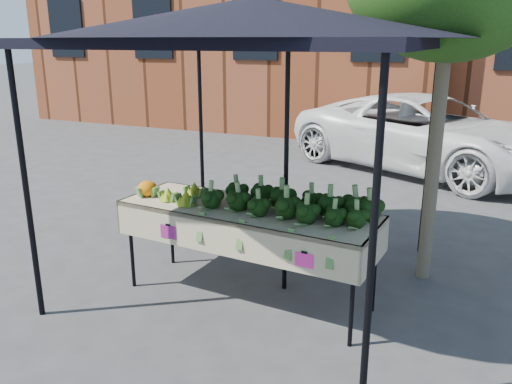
{
  "coord_description": "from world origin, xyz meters",
  "views": [
    {
      "loc": [
        1.94,
        -4.0,
        2.36
      ],
      "look_at": [
        0.03,
        0.22,
        1.0
      ],
      "focal_mm": 36.22,
      "sensor_mm": 36.0,
      "label": 1
    }
  ],
  "objects_px": {
    "table": "(247,254)",
    "street_tree": "(441,92)",
    "vehicle": "(436,31)",
    "canopy": "(255,148)"
  },
  "relations": [
    {
      "from": "vehicle",
      "to": "street_tree",
      "type": "xyz_separation_m",
      "value": [
        0.59,
        -4.77,
        -0.63
      ]
    },
    {
      "from": "street_tree",
      "to": "canopy",
      "type": "bearing_deg",
      "value": -154.05
    },
    {
      "from": "table",
      "to": "street_tree",
      "type": "bearing_deg",
      "value": 38.72
    },
    {
      "from": "canopy",
      "to": "vehicle",
      "type": "relative_size",
      "value": 0.62
    },
    {
      "from": "table",
      "to": "street_tree",
      "type": "xyz_separation_m",
      "value": [
        1.47,
        1.18,
        1.45
      ]
    },
    {
      "from": "vehicle",
      "to": "street_tree",
      "type": "relative_size",
      "value": 1.33
    },
    {
      "from": "vehicle",
      "to": "street_tree",
      "type": "bearing_deg",
      "value": -148.2
    },
    {
      "from": "vehicle",
      "to": "street_tree",
      "type": "distance_m",
      "value": 4.85
    },
    {
      "from": "vehicle",
      "to": "table",
      "type": "bearing_deg",
      "value": -163.64
    },
    {
      "from": "canopy",
      "to": "street_tree",
      "type": "relative_size",
      "value": 0.83
    }
  ]
}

